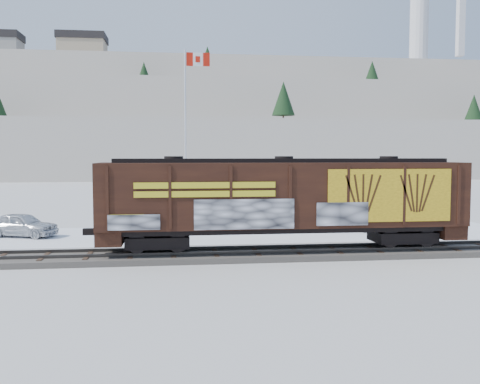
{
  "coord_description": "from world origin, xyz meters",
  "views": [
    {
      "loc": [
        -1.98,
        -25.77,
        5.02
      ],
      "look_at": [
        1.6,
        3.0,
        2.99
      ],
      "focal_mm": 40.0,
      "sensor_mm": 36.0,
      "label": 1
    }
  ],
  "objects": [
    {
      "name": "hopper_railcar",
      "position": [
        3.41,
        -0.01,
        2.89
      ],
      "size": [
        17.91,
        3.06,
        4.41
      ],
      "color": "black",
      "rests_on": "rail_track"
    },
    {
      "name": "ground",
      "position": [
        0.0,
        0.0,
        0.0
      ],
      "size": [
        500.0,
        500.0,
        0.0
      ],
      "primitive_type": "plane",
      "color": "white",
      "rests_on": "ground"
    },
    {
      "name": "hillside",
      "position": [
        -0.05,
        139.79,
        14.37
      ],
      "size": [
        360.0,
        110.0,
        93.0
      ],
      "color": "white",
      "rests_on": "ground"
    },
    {
      "name": "car_silver",
      "position": [
        -11.16,
        7.89,
        0.77
      ],
      "size": [
        4.67,
        3.11,
        1.48
      ],
      "primitive_type": "imported",
      "rotation": [
        0.0,
        0.0,
        1.22
      ],
      "color": "silver",
      "rests_on": "parking_strip"
    },
    {
      "name": "car_white",
      "position": [
        0.32,
        8.44,
        0.69
      ],
      "size": [
        4.24,
        2.48,
        1.32
      ],
      "primitive_type": "imported",
      "rotation": [
        0.0,
        0.0,
        1.86
      ],
      "color": "silver",
      "rests_on": "parking_strip"
    },
    {
      "name": "parking_strip",
      "position": [
        0.0,
        7.5,
        0.01
      ],
      "size": [
        40.0,
        8.0,
        0.03
      ],
      "primitive_type": "cube",
      "color": "white",
      "rests_on": "ground"
    },
    {
      "name": "rail_track",
      "position": [
        0.0,
        0.0,
        0.15
      ],
      "size": [
        50.0,
        3.4,
        0.43
      ],
      "color": "#59544C",
      "rests_on": "ground"
    },
    {
      "name": "flagpole",
      "position": [
        -0.96,
        14.67,
        4.83
      ],
      "size": [
        2.3,
        0.9,
        12.81
      ],
      "color": "silver",
      "rests_on": "ground"
    },
    {
      "name": "car_dark",
      "position": [
        9.2,
        8.25,
        0.7
      ],
      "size": [
        4.96,
        3.62,
        1.34
      ],
      "primitive_type": "imported",
      "rotation": [
        0.0,
        0.0,
        1.14
      ],
      "color": "black",
      "rests_on": "parking_strip"
    }
  ]
}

